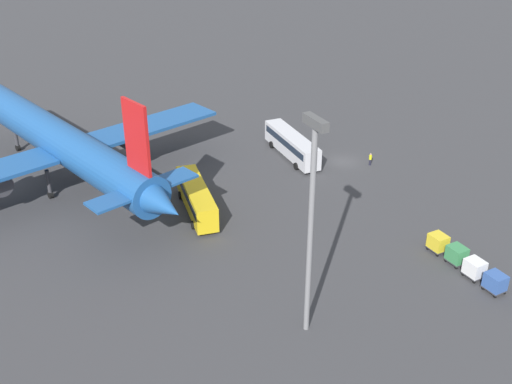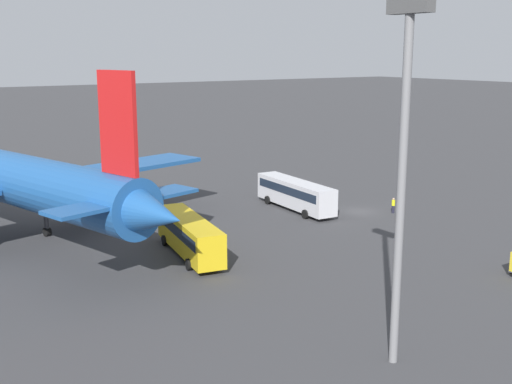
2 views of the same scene
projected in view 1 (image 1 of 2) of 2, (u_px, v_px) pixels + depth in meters
ground_plane at (343, 162)px, 89.84m from camera, size 600.00×600.00×0.00m
airplane at (62, 142)px, 80.35m from camera, size 49.58×43.07×16.48m
shuttle_bus_near at (292, 144)px, 90.36m from camera, size 12.97×3.54×3.38m
shuttle_bus_far at (196, 197)px, 76.45m from camera, size 12.46×4.72×3.40m
worker_person at (370, 159)px, 88.51m from camera, size 0.38×0.38×1.74m
cargo_cart_blue at (495, 282)px, 62.72m from camera, size 2.03×1.72×2.06m
cargo_cart_white at (475, 268)px, 64.83m from camera, size 2.03×1.72×2.06m
cargo_cart_green at (457, 254)px, 67.03m from camera, size 2.03×1.72×2.06m
cargo_cart_yellow at (438, 242)px, 69.11m from camera, size 2.03×1.72×2.06m
light_pole at (311, 211)px, 52.65m from camera, size 2.80×0.70×20.52m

